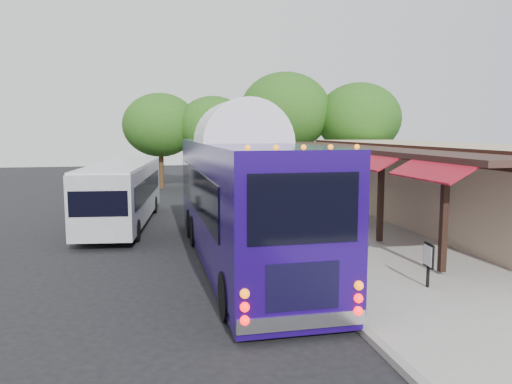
{
  "coord_description": "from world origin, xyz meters",
  "views": [
    {
      "loc": [
        -4.13,
        -16.41,
        4.2
      ],
      "look_at": [
        -0.25,
        2.58,
        1.8
      ],
      "focal_mm": 35.0,
      "sensor_mm": 36.0,
      "label": 1
    }
  ],
  "objects": [
    {
      "name": "tree_left",
      "position": [
        0.06,
        19.29,
        4.42
      ],
      "size": [
        5.18,
        5.18,
        6.63
      ],
      "color": "#382314",
      "rests_on": "ground"
    },
    {
      "name": "tree_mid",
      "position": [
        5.02,
        18.01,
        5.52
      ],
      "size": [
        6.46,
        6.46,
        8.27
      ],
      "color": "#382314",
      "rests_on": "ground"
    },
    {
      "name": "ped_c",
      "position": [
        0.6,
        5.54,
        1.13
      ],
      "size": [
        1.24,
        0.86,
        1.96
      ],
      "primitive_type": "imported",
      "rotation": [
        0.0,
        0.0,
        3.51
      ],
      "color": "black",
      "rests_on": "sidewalk"
    },
    {
      "name": "ped_b",
      "position": [
        1.21,
        1.13,
        1.03
      ],
      "size": [
        0.97,
        0.82,
        1.77
      ],
      "primitive_type": "imported",
      "rotation": [
        0.0,
        0.0,
        2.95
      ],
      "color": "black",
      "rests_on": "sidewalk"
    },
    {
      "name": "tree_right",
      "position": [
        9.97,
        16.66,
        5.01
      ],
      "size": [
        5.87,
        5.87,
        7.52
      ],
      "color": "#382314",
      "rests_on": "ground"
    },
    {
      "name": "coach_bus",
      "position": [
        -1.45,
        -0.99,
        2.2
      ],
      "size": [
        2.93,
        12.9,
        4.1
      ],
      "rotation": [
        0.0,
        0.0,
        0.02
      ],
      "color": "#1D085E",
      "rests_on": "ground"
    },
    {
      "name": "curb",
      "position": [
        0.05,
        4.0,
        0.07
      ],
      "size": [
        0.2,
        40.0,
        0.16
      ],
      "primitive_type": "cube",
      "color": "gray",
      "rests_on": "ground"
    },
    {
      "name": "sign_board",
      "position": [
        2.76,
        -5.0,
        0.93
      ],
      "size": [
        0.1,
        0.53,
        1.15
      ],
      "rotation": [
        0.0,
        0.0,
        -0.08
      ],
      "color": "black",
      "rests_on": "sidewalk"
    },
    {
      "name": "ped_d",
      "position": [
        3.06,
        12.18,
        1.07
      ],
      "size": [
        1.37,
        1.19,
        1.84
      ],
      "primitive_type": "imported",
      "rotation": [
        0.0,
        0.0,
        2.61
      ],
      "color": "black",
      "rests_on": "sidewalk"
    },
    {
      "name": "city_bus",
      "position": [
        -5.52,
        6.33,
        1.53
      ],
      "size": [
        3.27,
        10.44,
        2.76
      ],
      "rotation": [
        0.0,
        0.0,
        -0.1
      ],
      "color": "#93969B",
      "rests_on": "ground"
    },
    {
      "name": "station_shelter",
      "position": [
        8.38,
        4.0,
        1.85
      ],
      "size": [
        8.15,
        20.0,
        3.6
      ],
      "color": "tan",
      "rests_on": "ground"
    },
    {
      "name": "tree_far",
      "position": [
        -3.63,
        20.28,
        4.57
      ],
      "size": [
        5.36,
        5.36,
        6.86
      ],
      "color": "#382314",
      "rests_on": "ground"
    },
    {
      "name": "sidewalk",
      "position": [
        5.0,
        4.0,
        0.07
      ],
      "size": [
        10.0,
        40.0,
        0.15
      ],
      "primitive_type": "cube",
      "color": "#9E9B93",
      "rests_on": "ground"
    },
    {
      "name": "ground",
      "position": [
        0.0,
        0.0,
        0.0
      ],
      "size": [
        90.0,
        90.0,
        0.0
      ],
      "primitive_type": "plane",
      "color": "black",
      "rests_on": "ground"
    },
    {
      "name": "ped_a",
      "position": [
        1.55,
        2.78,
        1.08
      ],
      "size": [
        0.81,
        0.73,
        1.87
      ],
      "primitive_type": "imported",
      "rotation": [
        0.0,
        0.0,
        0.53
      ],
      "color": "black",
      "rests_on": "sidewalk"
    }
  ]
}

